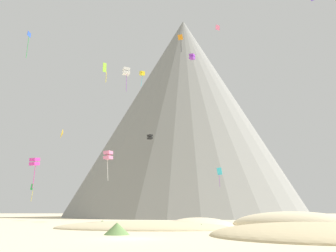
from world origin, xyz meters
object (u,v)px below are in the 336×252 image
at_px(kite_black_mid, 150,137).
at_px(kite_violet_high, 192,57).
at_px(kite_lime_mid, 105,69).
at_px(kite_rainbow_high, 218,28).
at_px(kite_orange_high, 181,39).
at_px(kite_blue_high, 29,39).
at_px(bush_far_right, 201,227).
at_px(bush_near_right, 117,229).
at_px(kite_green_low, 32,189).
at_px(kite_cyan_low, 219,173).
at_px(bush_ridge_crest, 188,223).
at_px(bush_far_left, 102,224).
at_px(rock_massif, 185,116).
at_px(kite_yellow_high, 142,74).
at_px(kite_gold_mid, 62,134).
at_px(kite_pink_low, 108,155).
at_px(kite_white_high, 126,71).
at_px(kite_magenta_low, 35,162).

distance_m(kite_black_mid, kite_violet_high, 22.00).
height_order(kite_lime_mid, kite_violet_high, kite_violet_high).
xyz_separation_m(kite_lime_mid, kite_rainbow_high, (18.93, 10.79, 12.39)).
height_order(kite_orange_high, kite_blue_high, kite_orange_high).
height_order(bush_far_right, kite_violet_high, kite_violet_high).
distance_m(bush_near_right, kite_violet_high, 63.47).
xyz_separation_m(kite_blue_high, kite_green_low, (-6.36, 22.85, -23.92)).
bearing_deg(kite_cyan_low, bush_far_right, -35.04).
distance_m(bush_ridge_crest, bush_far_left, 11.13).
bearing_deg(kite_lime_mid, rock_massif, 59.30).
bearing_deg(bush_far_right, kite_yellow_high, 108.77).
bearing_deg(kite_violet_high, kite_cyan_low, -88.63).
relative_size(bush_near_right, kite_blue_high, 0.48).
bearing_deg(kite_yellow_high, kite_black_mid, -128.89).
xyz_separation_m(kite_gold_mid, kite_cyan_low, (36.81, -5.73, -10.01)).
relative_size(kite_gold_mid, kite_violet_high, 1.61).
distance_m(rock_massif, kite_orange_high, 58.40).
bearing_deg(bush_ridge_crest, kite_pink_low, 126.36).
height_order(bush_far_right, kite_yellow_high, kite_yellow_high).
bearing_deg(kite_cyan_low, kite_pink_low, -90.54).
relative_size(bush_far_right, kite_cyan_low, 0.32).
relative_size(rock_massif, kite_green_low, 24.95).
xyz_separation_m(bush_near_right, kite_white_high, (-5.59, 40.98, 30.59)).
height_order(kite_pink_low, kite_gold_mid, kite_gold_mid).
height_order(kite_pink_low, kite_violet_high, kite_violet_high).
relative_size(kite_magenta_low, kite_pink_low, 0.79).
relative_size(kite_orange_high, kite_gold_mid, 1.41).
relative_size(bush_far_left, kite_lime_mid, 0.84).
distance_m(bush_near_right, kite_orange_high, 42.05).
xyz_separation_m(kite_black_mid, kite_pink_low, (-6.62, -17.89, -7.09)).
bearing_deg(kite_black_mid, kite_pink_low, 121.17).
height_order(kite_blue_high, kite_gold_mid, kite_blue_high).
bearing_deg(bush_near_right, kite_pink_low, 102.33).
height_order(kite_black_mid, kite_rainbow_high, kite_rainbow_high).
bearing_deg(kite_white_high, kite_lime_mid, -21.72).
distance_m(kite_gold_mid, kite_green_low, 15.44).
height_order(kite_blue_high, kite_yellow_high, kite_blue_high).
bearing_deg(bush_far_left, kite_black_mid, 86.00).
relative_size(kite_blue_high, kite_gold_mid, 1.92).
distance_m(kite_gold_mid, kite_violet_high, 36.43).
distance_m(kite_cyan_low, kite_green_low, 40.75).
distance_m(bush_far_right, kite_yellow_high, 41.22).
xyz_separation_m(bush_far_left, kite_white_high, (-1.37, 26.48, 30.71)).
bearing_deg(bush_far_right, kite_orange_high, 95.64).
bearing_deg(kite_black_mid, kite_gold_mid, 56.06).
bearing_deg(kite_orange_high, bush_near_right, -55.90).
distance_m(kite_pink_low, kite_green_low, 21.43).
bearing_deg(kite_violet_high, kite_yellow_high, 171.96).
relative_size(kite_pink_low, kite_blue_high, 1.19).
height_order(kite_violet_high, kite_rainbow_high, kite_violet_high).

